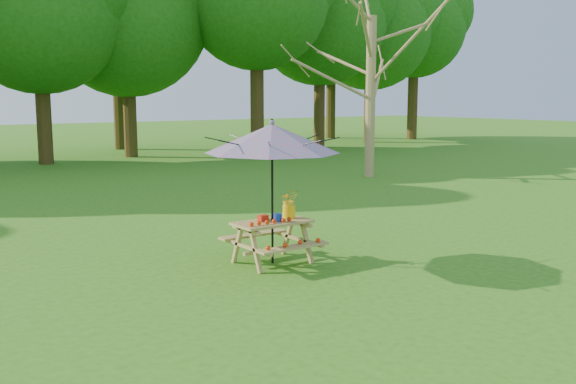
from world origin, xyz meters
TOP-DOWN VIEW (x-y plane):
  - ground at (0.00, 0.00)m, footprint 120.00×120.00m
  - picnic_table at (0.57, 4.42)m, footprint 1.20×1.32m
  - patio_umbrella at (0.57, 4.42)m, footprint 2.35×2.35m
  - produce_bins at (0.53, 4.45)m, footprint 0.30×0.44m
  - tomatoes_row at (0.42, 4.24)m, footprint 0.77×0.13m
  - flower_bucket at (0.93, 4.48)m, footprint 0.33×0.31m

SIDE VIEW (x-z plane):
  - ground at x=0.00m, z-range 0.00..0.00m
  - picnic_table at x=0.57m, z-range -0.01..0.66m
  - tomatoes_row at x=0.42m, z-range 0.67..0.74m
  - produce_bins at x=0.53m, z-range 0.66..0.79m
  - flower_bucket at x=0.93m, z-range 0.68..1.13m
  - patio_umbrella at x=0.57m, z-range 0.82..3.07m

